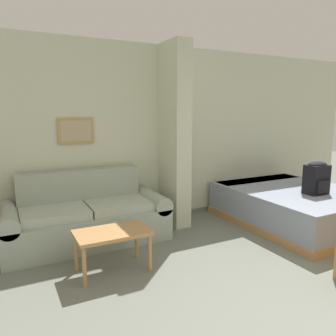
{
  "coord_description": "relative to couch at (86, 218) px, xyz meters",
  "views": [
    {
      "loc": [
        -2.27,
        -1.01,
        1.65
      ],
      "look_at": [
        -0.69,
        2.06,
        1.05
      ],
      "focal_mm": 35.0,
      "sensor_mm": 36.0,
      "label": 1
    }
  ],
  "objects": [
    {
      "name": "wall_back",
      "position": [
        1.37,
        0.48,
        0.98
      ],
      "size": [
        7.68,
        0.16,
        2.6
      ],
      "color": "beige",
      "rests_on": "ground_plane"
    },
    {
      "name": "couch",
      "position": [
        0.0,
        0.0,
        0.0
      ],
      "size": [
        2.03,
        0.84,
        0.89
      ],
      "color": "#99A393",
      "rests_on": "ground_plane"
    },
    {
      "name": "coffee_table",
      "position": [
        0.05,
        -0.93,
        0.07
      ],
      "size": [
        0.75,
        0.45,
        0.44
      ],
      "color": "#B27F4C",
      "rests_on": "ground_plane"
    },
    {
      "name": "backpack",
      "position": [
        2.99,
        -1.0,
        0.43
      ],
      "size": [
        0.32,
        0.24,
        0.46
      ],
      "color": "black",
      "rests_on": "bed"
    },
    {
      "name": "bed",
      "position": [
        2.96,
        -0.67,
        -0.06
      ],
      "size": [
        1.73,
        2.09,
        0.51
      ],
      "color": "#B27F4C",
      "rests_on": "ground_plane"
    },
    {
      "name": "wall_partition_pillar",
      "position": [
        1.34,
        0.12,
        0.99
      ],
      "size": [
        0.24,
        0.59,
        2.6
      ],
      "color": "beige",
      "rests_on": "ground_plane"
    }
  ]
}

